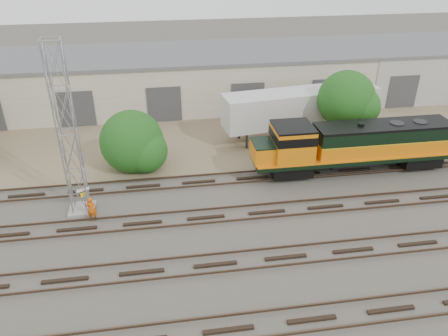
{
  "coord_description": "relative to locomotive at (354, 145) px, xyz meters",
  "views": [
    {
      "loc": [
        -6.32,
        -21.29,
        16.37
      ],
      "look_at": [
        -2.44,
        4.0,
        2.2
      ],
      "focal_mm": 35.0,
      "sensor_mm": 36.0,
      "label": 1
    }
  ],
  "objects": [
    {
      "name": "sign_post",
      "position": [
        -19.23,
        -2.78,
        -0.84
      ],
      "size": [
        0.74,
        0.37,
        1.95
      ],
      "color": "gray",
      "rests_on": "ground"
    },
    {
      "name": "tracks",
      "position": [
        -7.63,
        -9.0,
        -2.13
      ],
      "size": [
        80.0,
        20.4,
        0.28
      ],
      "color": "black",
      "rests_on": "ground"
    },
    {
      "name": "worker",
      "position": [
        -18.75,
        -3.58,
        -1.36
      ],
      "size": [
        0.62,
        0.41,
        1.7
      ],
      "primitive_type": "imported",
      "rotation": [
        0.0,
        0.0,
        3.15
      ],
      "color": "#D0510B",
      "rests_on": "ground"
    },
    {
      "name": "warehouse",
      "position": [
        -7.59,
        16.98,
        0.45
      ],
      "size": [
        58.4,
        10.4,
        5.3
      ],
      "color": "beige",
      "rests_on": "ground"
    },
    {
      "name": "signal_tower",
      "position": [
        -19.59,
        -2.38,
        3.2
      ],
      "size": [
        1.64,
        1.64,
        11.12
      ],
      "rotation": [
        0.0,
        0.0,
        0.05
      ],
      "color": "gray",
      "rests_on": "ground"
    },
    {
      "name": "locomotive",
      "position": [
        0.0,
        0.0,
        0.0
      ],
      "size": [
        15.85,
        2.78,
        3.81
      ],
      "color": "black",
      "rests_on": "tracks"
    },
    {
      "name": "dirt_strip",
      "position": [
        -7.63,
        9.0,
        -2.2
      ],
      "size": [
        80.0,
        16.0,
        0.02
      ],
      "primitive_type": "cube",
      "color": "#726047",
      "rests_on": "ground"
    },
    {
      "name": "semi_trailer",
      "position": [
        -1.69,
        6.82,
        0.44
      ],
      "size": [
        13.91,
        4.53,
        4.21
      ],
      "rotation": [
        0.0,
        0.0,
        0.13
      ],
      "color": "silver",
      "rests_on": "ground"
    },
    {
      "name": "tree_east",
      "position": [
        1.36,
        4.64,
        1.66
      ],
      "size": [
        4.93,
        4.7,
        6.34
      ],
      "color": "#382619",
      "rests_on": "ground"
    },
    {
      "name": "ground",
      "position": [
        -7.63,
        -6.0,
        -2.21
      ],
      "size": [
        140.0,
        140.0,
        0.0
      ],
      "primitive_type": "plane",
      "color": "#47423A",
      "rests_on": "ground"
    },
    {
      "name": "tree_mid",
      "position": [
        -16.09,
        3.09,
        -0.21
      ],
      "size": [
        5.05,
        4.81,
        4.81
      ],
      "color": "#382619",
      "rests_on": "ground"
    }
  ]
}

